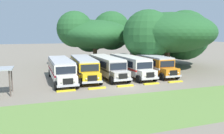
# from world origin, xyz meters

# --- Properties ---
(ground_plane) EXTENTS (220.00, 220.00, 0.00)m
(ground_plane) POSITION_xyz_m (0.00, 0.00, 0.00)
(ground_plane) COLOR slate
(foreground_grass_strip) EXTENTS (80.00, 8.65, 0.01)m
(foreground_grass_strip) POSITION_xyz_m (0.00, -7.73, 0.00)
(foreground_grass_strip) COLOR olive
(foreground_grass_strip) RESTS_ON ground_plane
(parked_bus_slot_0) EXTENTS (2.83, 10.86, 2.82)m
(parked_bus_slot_0) POSITION_xyz_m (-6.69, 5.63, 1.58)
(parked_bus_slot_0) COLOR silver
(parked_bus_slot_0) RESTS_ON ground_plane
(parked_bus_slot_1) EXTENTS (3.05, 10.89, 2.82)m
(parked_bus_slot_1) POSITION_xyz_m (-3.51, 6.43, 1.58)
(parked_bus_slot_1) COLOR yellow
(parked_bus_slot_1) RESTS_ON ground_plane
(parked_bus_slot_2) EXTENTS (3.04, 10.89, 2.82)m
(parked_bus_slot_2) POSITION_xyz_m (-0.21, 6.43, 1.58)
(parked_bus_slot_2) COLOR #9E9993
(parked_bus_slot_2) RESTS_ON ground_plane
(parked_bus_slot_3) EXTENTS (3.08, 10.89, 2.82)m
(parked_bus_slot_3) POSITION_xyz_m (3.24, 6.08, 1.58)
(parked_bus_slot_3) COLOR silver
(parked_bus_slot_3) RESTS_ON ground_plane
(parked_bus_slot_4) EXTENTS (2.98, 10.88, 2.82)m
(parked_bus_slot_4) POSITION_xyz_m (6.84, 6.38, 1.58)
(parked_bus_slot_4) COLOR orange
(parked_bus_slot_4) RESTS_ON ground_plane
(curb_wheelstop_0) EXTENTS (2.00, 0.36, 0.15)m
(curb_wheelstop_0) POSITION_xyz_m (-6.84, -0.09, 0.07)
(curb_wheelstop_0) COLOR yellow
(curb_wheelstop_0) RESTS_ON ground_plane
(curb_wheelstop_1) EXTENTS (2.00, 0.36, 0.15)m
(curb_wheelstop_1) POSITION_xyz_m (-3.42, -0.09, 0.07)
(curb_wheelstop_1) COLOR yellow
(curb_wheelstop_1) RESTS_ON ground_plane
(curb_wheelstop_2) EXTENTS (2.00, 0.36, 0.15)m
(curb_wheelstop_2) POSITION_xyz_m (0.00, -0.09, 0.07)
(curb_wheelstop_2) COLOR yellow
(curb_wheelstop_2) RESTS_ON ground_plane
(curb_wheelstop_3) EXTENTS (2.00, 0.36, 0.15)m
(curb_wheelstop_3) POSITION_xyz_m (3.42, -0.09, 0.07)
(curb_wheelstop_3) COLOR yellow
(curb_wheelstop_3) RESTS_ON ground_plane
(curb_wheelstop_4) EXTENTS (2.00, 0.36, 0.15)m
(curb_wheelstop_4) POSITION_xyz_m (6.84, -0.09, 0.07)
(curb_wheelstop_4) COLOR yellow
(curb_wheelstop_4) RESTS_ON ground_plane
(broad_shade_tree) EXTENTS (15.32, 15.02, 10.59)m
(broad_shade_tree) POSITION_xyz_m (1.72, 19.80, 6.11)
(broad_shade_tree) COLOR brown
(broad_shade_tree) RESTS_ON ground_plane
(secondary_tree) EXTENTS (18.74, 17.00, 10.52)m
(secondary_tree) POSITION_xyz_m (13.22, 11.99, 5.96)
(secondary_tree) COLOR brown
(secondary_tree) RESTS_ON ground_plane
(utility_pole) EXTENTS (1.80, 0.20, 6.52)m
(utility_pole) POSITION_xyz_m (11.59, 9.12, 3.50)
(utility_pole) COLOR brown
(utility_pole) RESTS_ON ground_plane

